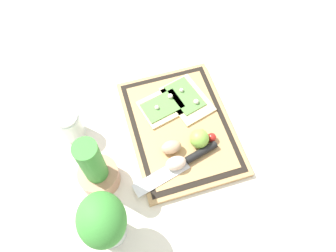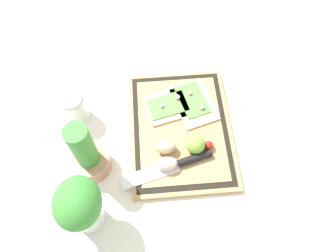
# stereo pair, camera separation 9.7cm
# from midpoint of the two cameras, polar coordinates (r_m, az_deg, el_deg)

# --- Properties ---
(ground_plane) EXTENTS (6.00, 6.00, 0.00)m
(ground_plane) POSITION_cam_midpoint_polar(r_m,az_deg,el_deg) (1.00, 4.92, -1.11)
(ground_plane) COLOR silver
(cutting_board) EXTENTS (0.41, 0.30, 0.02)m
(cutting_board) POSITION_cam_midpoint_polar(r_m,az_deg,el_deg) (0.99, 4.96, -0.85)
(cutting_board) COLOR tan
(cutting_board) RESTS_ON ground_plane
(pizza_slice_near) EXTENTS (0.19, 0.15, 0.02)m
(pizza_slice_near) POSITION_cam_midpoint_polar(r_m,az_deg,el_deg) (1.03, 7.15, 3.86)
(pizza_slice_near) COLOR beige
(pizza_slice_near) RESTS_ON cutting_board
(pizza_slice_far) EXTENTS (0.14, 0.17, 0.02)m
(pizza_slice_far) POSITION_cam_midpoint_polar(r_m,az_deg,el_deg) (1.02, 3.12, 3.44)
(pizza_slice_far) COLOR beige
(pizza_slice_far) RESTS_ON cutting_board
(knife) EXTENTS (0.10, 0.27, 0.02)m
(knife) POSITION_cam_midpoint_polar(r_m,az_deg,el_deg) (0.93, 5.41, -6.68)
(knife) COLOR silver
(knife) RESTS_ON cutting_board
(egg_brown) EXTENTS (0.04, 0.06, 0.04)m
(egg_brown) POSITION_cam_midpoint_polar(r_m,az_deg,el_deg) (0.93, 2.64, -4.02)
(egg_brown) COLOR tan
(egg_brown) RESTS_ON cutting_board
(egg_pink) EXTENTS (0.04, 0.06, 0.04)m
(egg_pink) POSITION_cam_midpoint_polar(r_m,az_deg,el_deg) (0.91, 2.84, -6.89)
(egg_pink) COLOR beige
(egg_pink) RESTS_ON cutting_board
(lime) EXTENTS (0.06, 0.06, 0.06)m
(lime) POSITION_cam_midpoint_polar(r_m,az_deg,el_deg) (0.93, 7.76, -3.43)
(lime) COLOR #7FB742
(lime) RESTS_ON cutting_board
(cherry_tomato_red) EXTENTS (0.03, 0.03, 0.03)m
(cherry_tomato_red) POSITION_cam_midpoint_polar(r_m,az_deg,el_deg) (0.96, 9.98, -3.62)
(cherry_tomato_red) COLOR red
(cherry_tomato_red) RESTS_ON cutting_board
(herb_pot) EXTENTS (0.11, 0.11, 0.22)m
(herb_pot) POSITION_cam_midpoint_polar(r_m,az_deg,el_deg) (0.90, -10.91, -5.35)
(herb_pot) COLOR #AD7A5B
(herb_pot) RESTS_ON ground_plane
(sauce_jar) EXTENTS (0.07, 0.07, 0.10)m
(sauce_jar) POSITION_cam_midpoint_polar(r_m,az_deg,el_deg) (1.01, -13.31, 2.73)
(sauce_jar) COLOR silver
(sauce_jar) RESTS_ON ground_plane
(herb_glass) EXTENTS (0.13, 0.11, 0.20)m
(herb_glass) POSITION_cam_midpoint_polar(r_m,az_deg,el_deg) (0.81, -11.68, -13.90)
(herb_glass) COLOR silver
(herb_glass) RESTS_ON ground_plane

